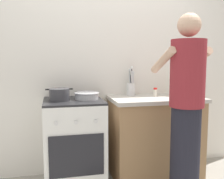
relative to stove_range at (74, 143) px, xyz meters
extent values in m
cube|color=silver|center=(0.55, 0.35, 0.80)|extent=(3.20, 0.10, 2.50)
cube|color=#99724C|center=(0.90, 0.00, -0.02)|extent=(0.96, 0.56, 0.86)
cube|color=#B7B2A8|center=(0.90, 0.00, 0.43)|extent=(1.00, 0.60, 0.04)
cube|color=white|center=(0.00, 0.00, -0.01)|extent=(0.60, 0.60, 0.88)
cube|color=#232326|center=(0.00, 0.00, 0.44)|extent=(0.60, 0.60, 0.02)
cube|color=black|center=(0.00, -0.30, -0.03)|extent=(0.51, 0.01, 0.40)
cylinder|color=silver|center=(-0.18, -0.31, 0.29)|extent=(0.04, 0.01, 0.04)
cylinder|color=silver|center=(0.00, -0.31, 0.29)|extent=(0.04, 0.01, 0.04)
cylinder|color=silver|center=(0.18, -0.31, 0.29)|extent=(0.04, 0.01, 0.04)
cylinder|color=#38383D|center=(-0.14, -0.02, 0.51)|extent=(0.20, 0.20, 0.12)
cube|color=black|center=(-0.26, -0.02, 0.57)|extent=(0.04, 0.02, 0.01)
cube|color=black|center=(-0.02, -0.02, 0.57)|extent=(0.04, 0.02, 0.01)
cylinder|color=#B7B7BC|center=(0.14, 0.01, 0.49)|extent=(0.24, 0.24, 0.07)
torus|color=#B7B7BC|center=(0.14, 0.01, 0.52)|extent=(0.26, 0.26, 0.01)
cylinder|color=silver|center=(0.68, 0.21, 0.52)|extent=(0.10, 0.10, 0.14)
cylinder|color=silver|center=(0.71, 0.21, 0.59)|extent=(0.01, 0.03, 0.22)
sphere|color=silver|center=(0.71, 0.21, 0.71)|extent=(0.03, 0.03, 0.03)
cylinder|color=silver|center=(0.69, 0.20, 0.61)|extent=(0.05, 0.03, 0.30)
sphere|color=silver|center=(0.69, 0.20, 0.77)|extent=(0.03, 0.03, 0.03)
cylinder|color=black|center=(0.68, 0.23, 0.60)|extent=(0.04, 0.02, 0.26)
sphere|color=black|center=(0.68, 0.23, 0.74)|extent=(0.03, 0.03, 0.03)
cylinder|color=black|center=(0.68, 0.21, 0.60)|extent=(0.03, 0.06, 0.26)
sphere|color=black|center=(0.68, 0.21, 0.74)|extent=(0.03, 0.03, 0.03)
cylinder|color=#B7BABF|center=(0.67, 0.21, 0.60)|extent=(0.02, 0.05, 0.27)
sphere|color=#B7BABF|center=(0.67, 0.21, 0.75)|extent=(0.03, 0.03, 0.03)
cylinder|color=silver|center=(0.69, 0.22, 0.59)|extent=(0.02, 0.03, 0.24)
sphere|color=silver|center=(0.69, 0.22, 0.73)|extent=(0.03, 0.03, 0.03)
cylinder|color=silver|center=(0.92, 0.05, 0.49)|extent=(0.04, 0.04, 0.08)
cylinder|color=red|center=(0.92, 0.05, 0.54)|extent=(0.04, 0.04, 0.02)
cylinder|color=gold|center=(1.15, 0.04, 0.55)|extent=(0.06, 0.06, 0.20)
cylinder|color=gold|center=(1.15, 0.04, 0.67)|extent=(0.03, 0.03, 0.04)
cylinder|color=black|center=(1.15, 0.04, 0.69)|extent=(0.03, 0.03, 0.02)
cylinder|color=black|center=(0.94, -0.60, 0.00)|extent=(0.26, 0.26, 0.90)
cylinder|color=maroon|center=(0.94, -0.60, 0.74)|extent=(0.30, 0.30, 0.58)
sphere|color=#D3AA8C|center=(0.94, -0.60, 1.15)|extent=(0.20, 0.20, 0.20)
cylinder|color=#D3AA8C|center=(0.77, -0.46, 0.85)|extent=(0.07, 0.41, 0.24)
cylinder|color=#D3AA8C|center=(1.11, -0.46, 0.85)|extent=(0.07, 0.41, 0.24)
camera|label=1|loc=(-0.20, -2.58, 0.85)|focal=40.64mm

